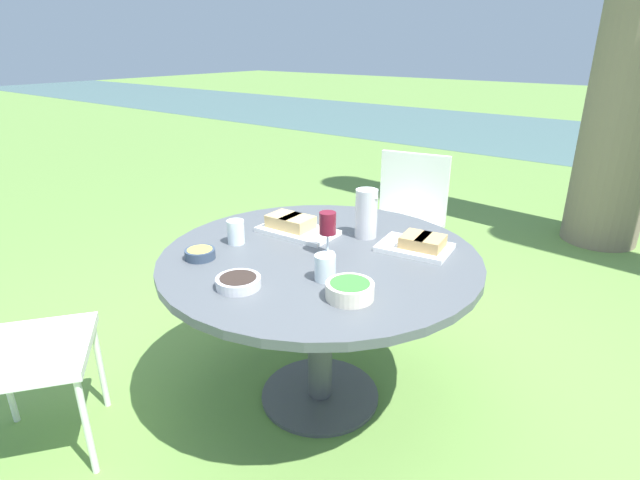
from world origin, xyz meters
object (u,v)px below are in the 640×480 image
at_px(chair_near_left, 407,214).
at_px(water_pitcher, 366,213).
at_px(chair_near_right, 2,338).
at_px(handbag, 210,272).
at_px(dining_table, 320,277).
at_px(wine_glass, 328,225).

xyz_separation_m(chair_near_left, water_pitcher, (0.28, -0.92, 0.31)).
xyz_separation_m(chair_near_right, handbag, (-0.50, 1.38, -0.40)).
distance_m(chair_near_left, chair_near_right, 2.22).
bearing_deg(dining_table, handbag, 161.75).
xyz_separation_m(chair_near_left, handbag, (-0.99, -0.79, -0.40)).
distance_m(water_pitcher, wine_glass, 0.26).
bearing_deg(chair_near_left, water_pitcher, -73.10).
distance_m(chair_near_left, wine_glass, 1.25).
bearing_deg(dining_table, wine_glass, 30.00).
relative_size(dining_table, handbag, 3.59).
relative_size(water_pitcher, wine_glass, 1.21).
bearing_deg(water_pitcher, chair_near_right, -121.51).
relative_size(chair_near_left, wine_glass, 4.93).
relative_size(chair_near_left, chair_near_right, 1.00).
bearing_deg(chair_near_right, dining_table, 53.35).
bearing_deg(handbag, wine_glass, -17.24).
height_order(water_pitcher, handbag, water_pitcher).
xyz_separation_m(chair_near_right, wine_glass, (0.75, 0.99, 0.32)).
relative_size(chair_near_left, handbag, 2.42).
distance_m(chair_near_right, water_pitcher, 1.50).
bearing_deg(handbag, chair_near_right, -69.89).
xyz_separation_m(water_pitcher, handbag, (-1.27, 0.13, -0.70)).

